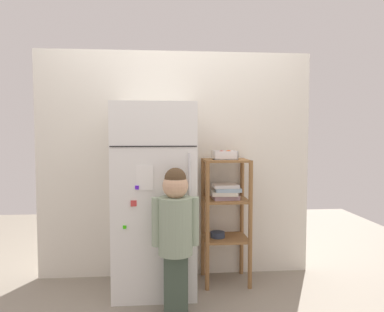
{
  "coord_description": "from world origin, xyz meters",
  "views": [
    {
      "loc": [
        -0.12,
        -2.94,
        1.31
      ],
      "look_at": [
        0.12,
        0.02,
        1.12
      ],
      "focal_mm": 33.4,
      "sensor_mm": 36.0,
      "label": 1
    }
  ],
  "objects_px": {
    "refrigerator": "(155,198)",
    "pantry_shelf_unit": "(225,205)",
    "child_standing": "(176,225)",
    "fruit_bin": "(225,155)"
  },
  "relations": [
    {
      "from": "child_standing",
      "to": "pantry_shelf_unit",
      "type": "height_order",
      "value": "pantry_shelf_unit"
    },
    {
      "from": "child_standing",
      "to": "fruit_bin",
      "type": "height_order",
      "value": "fruit_bin"
    },
    {
      "from": "refrigerator",
      "to": "child_standing",
      "type": "bearing_deg",
      "value": -68.68
    },
    {
      "from": "refrigerator",
      "to": "child_standing",
      "type": "height_order",
      "value": "refrigerator"
    },
    {
      "from": "pantry_shelf_unit",
      "to": "child_standing",
      "type": "bearing_deg",
      "value": -131.77
    },
    {
      "from": "pantry_shelf_unit",
      "to": "fruit_bin",
      "type": "distance_m",
      "value": 0.44
    },
    {
      "from": "child_standing",
      "to": "fruit_bin",
      "type": "relative_size",
      "value": 5.26
    },
    {
      "from": "refrigerator",
      "to": "pantry_shelf_unit",
      "type": "bearing_deg",
      "value": 9.88
    },
    {
      "from": "refrigerator",
      "to": "fruit_bin",
      "type": "relative_size",
      "value": 7.67
    },
    {
      "from": "refrigerator",
      "to": "fruit_bin",
      "type": "height_order",
      "value": "refrigerator"
    }
  ]
}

